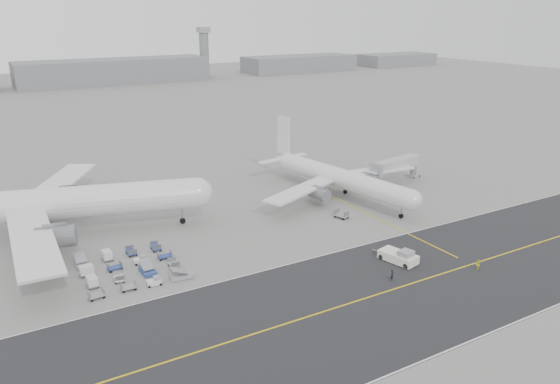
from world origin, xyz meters
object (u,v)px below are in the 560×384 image
control_tower (204,51)px  ground_crew_a (392,275)px  airliner_a (46,205)px  airliner_b (338,177)px  pushback_tug (399,256)px  ground_crew_b (478,264)px  jet_bridge (396,165)px

control_tower → ground_crew_a: 293.76m
control_tower → airliner_a: size_ratio=0.50×
airliner_b → pushback_tug: (-11.61, -33.84, -3.58)m
airliner_a → ground_crew_a: (44.55, -47.37, -5.37)m
pushback_tug → ground_crew_a: 7.27m
airliner_a → ground_crew_b: size_ratio=35.32×
control_tower → ground_crew_b: size_ratio=17.77×
pushback_tug → ground_crew_a: (-5.62, -4.61, -0.07)m
airliner_a → pushback_tug: 66.13m
airliner_b → pushback_tug: 35.96m
control_tower → ground_crew_a: (-85.70, -280.57, -15.30)m
control_tower → airliner_a: control_tower is taller
jet_bridge → pushback_tug: bearing=-139.8°
control_tower → pushback_tug: size_ratio=3.54×
airliner_a → pushback_tug: airliner_a is taller
airliner_b → ground_crew_a: bearing=-123.5°
control_tower → pushback_tug: (-80.08, -275.96, -15.23)m
pushback_tug → jet_bridge: bearing=35.7°
control_tower → airliner_a: 267.29m
control_tower → ground_crew_a: size_ratio=16.37×
ground_crew_a → ground_crew_b: 15.62m
airliner_a → airliner_b: airliner_a is taller
ground_crew_b → pushback_tug: bearing=-49.6°
airliner_b → ground_crew_b: (-2.17, -42.61, -3.72)m
control_tower → airliner_b: size_ratio=0.68×
airliner_b → ground_crew_b: 42.83m
airliner_b → ground_crew_a: airliner_b is taller
pushback_tug → control_tower: bearing=60.4°
pushback_tug → ground_crew_a: pushback_tug is taller
ground_crew_a → ground_crew_b: size_ratio=1.09×
control_tower → airliner_b: (-68.47, -242.11, -11.65)m
control_tower → airliner_b: bearing=-105.8°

